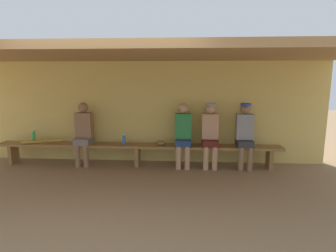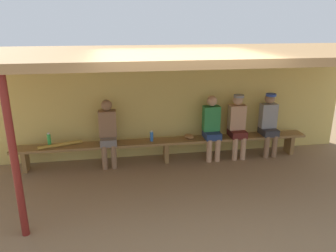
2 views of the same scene
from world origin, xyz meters
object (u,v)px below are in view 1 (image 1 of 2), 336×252
water_bottle_clear (34,137)px  bench (137,148)px  water_bottle_blue (124,140)px  baseball_glove_dark_brown (161,143)px  player_middle (84,131)px  player_in_white (183,133)px  player_leftmost (210,132)px  baseball_bat (42,141)px  player_in_blue (245,133)px

water_bottle_clear → bench: bearing=-0.8°
water_bottle_blue → baseball_glove_dark_brown: size_ratio=0.90×
bench → player_middle: bearing=179.8°
player_in_white → water_bottle_blue: bearing=179.8°
player_middle → water_bottle_blue: 0.88m
water_bottle_clear → player_middle: bearing=-1.4°
player_in_white → player_middle: bearing=180.0°
player_leftmost → baseball_bat: player_leftmost is taller
player_middle → player_leftmost: (2.67, 0.00, 0.02)m
baseball_bat → player_in_blue: bearing=-17.0°
water_bottle_clear → player_in_white: bearing=-0.5°
player_in_blue → baseball_bat: size_ratio=1.60×
player_in_blue → player_in_white: (-1.26, -0.00, -0.02)m
bench → baseball_bat: (-2.07, -0.00, 0.11)m
player_in_blue → baseball_bat: (-4.29, -0.00, -0.25)m
player_middle → player_in_blue: size_ratio=0.99×
player_middle → player_leftmost: player_leftmost is taller
water_bottle_blue → baseball_glove_dark_brown: water_bottle_blue is taller
bench → player_in_white: size_ratio=4.49×
player_in_white → baseball_bat: (-3.04, -0.00, -0.24)m
water_bottle_clear → water_bottle_blue: bearing=-0.7°
player_middle → player_leftmost: size_ratio=0.99×
water_bottle_blue → baseball_bat: water_bottle_blue is taller
baseball_glove_dark_brown → player_leftmost: bearing=64.3°
water_bottle_clear → baseball_glove_dark_brown: bearing=-0.2°
player_in_white → player_in_blue: bearing=0.0°
player_in_white → baseball_glove_dark_brown: 0.52m
water_bottle_clear → baseball_glove_dark_brown: water_bottle_clear is taller
baseball_glove_dark_brown → player_in_blue: bearing=64.7°
bench → water_bottle_clear: water_bottle_clear is taller
player_in_blue → player_in_white: size_ratio=1.01×
water_bottle_blue → water_bottle_clear: 1.99m
player_leftmost → baseball_glove_dark_brown: (-1.02, 0.02, -0.24)m
player_leftmost → baseball_glove_dark_brown: player_leftmost is taller
water_bottle_clear → baseball_glove_dark_brown: 2.77m
bench → player_in_blue: player_in_blue is taller
player_in_white → baseball_glove_dark_brown: size_ratio=5.56×
player_leftmost → water_bottle_clear: 3.80m
player_in_blue → player_leftmost: bearing=180.0°
baseball_bat → player_in_white: bearing=-17.0°
water_bottle_blue → baseball_glove_dark_brown: (0.78, 0.02, -0.06)m
player_in_blue → water_bottle_blue: size_ratio=6.22×
player_middle → water_bottle_clear: bearing=178.6°
player_middle → baseball_glove_dark_brown: 1.66m
player_in_blue → player_leftmost: same height
water_bottle_blue → baseball_glove_dark_brown: 0.79m
player_in_white → water_bottle_clear: player_in_white is taller
water_bottle_clear → baseball_bat: (0.20, -0.03, -0.10)m
water_bottle_blue → water_bottle_clear: (-1.99, 0.02, 0.03)m
player_in_white → baseball_glove_dark_brown: (-0.47, 0.02, -0.22)m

